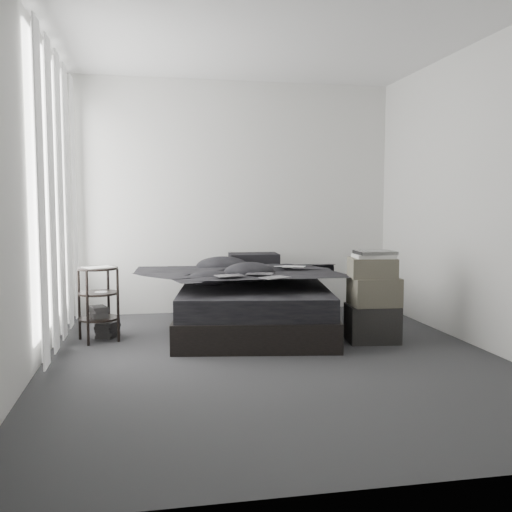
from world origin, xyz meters
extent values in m
cube|color=#313133|center=(0.00, 0.00, 0.00)|extent=(3.60, 4.20, 0.01)
cube|color=white|center=(0.00, 0.00, 2.60)|extent=(3.60, 4.20, 0.01)
cube|color=silver|center=(0.00, 2.10, 1.30)|extent=(3.60, 0.01, 2.60)
cube|color=silver|center=(0.00, -2.10, 1.30)|extent=(3.60, 0.01, 2.60)
cube|color=silver|center=(-1.80, 0.00, 1.30)|extent=(0.01, 4.20, 2.60)
cube|color=silver|center=(1.80, 0.00, 1.30)|extent=(0.01, 4.20, 2.60)
cube|color=white|center=(-1.78, 0.90, 1.35)|extent=(0.02, 2.00, 2.30)
cube|color=white|center=(-1.73, 0.90, 1.28)|extent=(0.06, 2.12, 2.48)
cube|color=black|center=(0.02, 1.02, 0.13)|extent=(1.68, 2.05, 0.25)
cube|color=black|center=(0.02, 1.02, 0.35)|extent=(1.62, 1.99, 0.20)
imported|color=black|center=(0.01, 0.98, 0.56)|extent=(1.60, 1.78, 0.22)
cube|color=black|center=(0.09, 1.74, 0.51)|extent=(0.61, 0.46, 0.13)
cube|color=black|center=(0.15, 1.71, 0.64)|extent=(0.54, 0.39, 0.12)
imported|color=silver|center=(0.37, 1.01, 0.68)|extent=(0.35, 0.31, 0.02)
cube|color=black|center=(-0.28, 0.57, 0.67)|extent=(0.26, 0.20, 0.01)
cube|color=black|center=(0.01, 0.66, 0.68)|extent=(0.27, 0.23, 0.01)
cube|color=black|center=(0.08, 0.37, 0.68)|extent=(0.28, 0.24, 0.01)
cylinder|color=black|center=(-1.42, 0.90, 0.33)|extent=(0.46, 0.46, 0.65)
cube|color=white|center=(-1.41, 0.89, 0.66)|extent=(0.31, 0.29, 0.01)
cube|color=black|center=(-1.36, 1.03, 0.08)|extent=(0.22, 0.26, 0.15)
cube|color=black|center=(0.98, 0.41, 0.16)|extent=(0.48, 0.40, 0.33)
cube|color=#5B5748|center=(0.99, 0.40, 0.45)|extent=(0.43, 0.35, 0.25)
cube|color=#5B5748|center=(0.98, 0.41, 0.66)|extent=(0.44, 0.38, 0.17)
cube|color=silver|center=(0.98, 0.41, 0.77)|extent=(0.37, 0.31, 0.03)
cube|color=silver|center=(0.99, 0.40, 0.80)|extent=(0.33, 0.26, 0.03)
camera|label=1|loc=(-0.98, -4.32, 1.23)|focal=40.00mm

